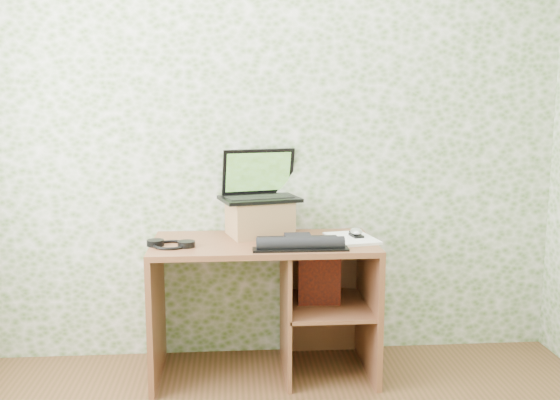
{
  "coord_description": "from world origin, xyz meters",
  "views": [
    {
      "loc": [
        -0.16,
        -1.85,
        1.51
      ],
      "look_at": [
        0.09,
        1.39,
        0.98
      ],
      "focal_mm": 40.0,
      "sensor_mm": 36.0,
      "label": 1
    }
  ],
  "objects": [
    {
      "name": "wall_back",
      "position": [
        0.0,
        1.75,
        1.3
      ],
      "size": [
        3.5,
        0.0,
        3.5
      ],
      "primitive_type": "plane",
      "rotation": [
        1.57,
        0.0,
        0.0
      ],
      "color": "silver",
      "rests_on": "ground"
    },
    {
      "name": "riser",
      "position": [
        -0.01,
        1.58,
        0.85
      ],
      "size": [
        0.39,
        0.35,
        0.2
      ],
      "primitive_type": "cube",
      "rotation": [
        0.0,
        0.0,
        0.26
      ],
      "color": "#A16E48",
      "rests_on": "desk"
    },
    {
      "name": "desk",
      "position": [
        0.08,
        1.47,
        0.48
      ],
      "size": [
        1.2,
        0.6,
        0.75
      ],
      "color": "brown",
      "rests_on": "floor"
    },
    {
      "name": "headphones",
      "position": [
        -0.49,
        1.36,
        0.76
      ],
      "size": [
        0.26,
        0.23,
        0.03
      ],
      "rotation": [
        0.0,
        0.0,
        -0.25
      ],
      "color": "black",
      "rests_on": "desk"
    },
    {
      "name": "notepad",
      "position": [
        0.48,
        1.44,
        0.76
      ],
      "size": [
        0.28,
        0.36,
        0.01
      ],
      "primitive_type": "cube",
      "rotation": [
        0.0,
        0.0,
        0.2
      ],
      "color": "white",
      "rests_on": "desk"
    },
    {
      "name": "keyboard",
      "position": [
        0.18,
        1.29,
        0.77
      ],
      "size": [
        0.49,
        0.24,
        0.07
      ],
      "rotation": [
        0.0,
        0.0,
        -0.0
      ],
      "color": "black",
      "rests_on": "desk"
    },
    {
      "name": "red_box",
      "position": [
        0.31,
        1.44,
        0.53
      ],
      "size": [
        0.24,
        0.09,
        0.28
      ],
      "primitive_type": "cube",
      "rotation": [
        0.0,
        0.0,
        -0.06
      ],
      "color": "maroon",
      "rests_on": "desk"
    },
    {
      "name": "pen",
      "position": [
        0.51,
        1.48,
        0.77
      ],
      "size": [
        0.04,
        0.16,
        0.01
      ],
      "primitive_type": "cylinder",
      "rotation": [
        1.57,
        0.0,
        0.23
      ],
      "color": "black",
      "rests_on": "notepad"
    },
    {
      "name": "laptop",
      "position": [
        -0.01,
        1.63,
        1.02
      ],
      "size": [
        0.48,
        0.4,
        0.28
      ],
      "rotation": [
        0.0,
        0.0,
        0.26
      ],
      "color": "black",
      "rests_on": "riser"
    },
    {
      "name": "mouse",
      "position": [
        0.51,
        1.45,
        0.78
      ],
      "size": [
        0.08,
        0.11,
        0.04
      ],
      "primitive_type": "ellipsoid",
      "rotation": [
        0.0,
        0.0,
        0.17
      ],
      "color": "#BBBBBE",
      "rests_on": "notepad"
    }
  ]
}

